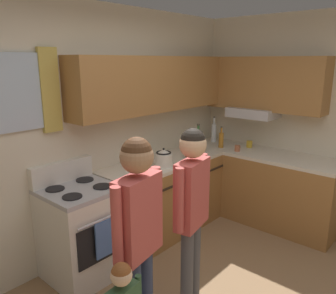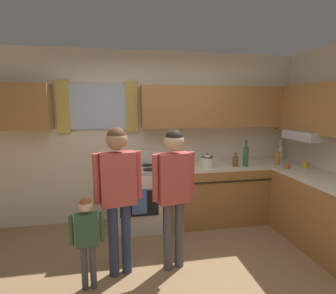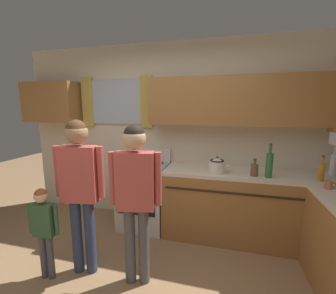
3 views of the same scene
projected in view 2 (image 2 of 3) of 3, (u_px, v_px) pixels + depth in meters
name	position (u px, v px, depth m)	size (l,w,h in m)	color
back_wall_unit	(159.00, 127.00, 3.96)	(4.60, 0.42, 2.60)	beige
kitchen_counter_run	(261.00, 199.00, 3.74)	(2.23, 1.97, 0.90)	#9E6B38
stove_oven	(138.00, 197.00, 3.78)	(0.64, 0.67, 1.10)	silver
bottle_tall_clear	(280.00, 152.00, 4.20)	(0.07, 0.07, 0.37)	silver
bottle_wine_green	(246.00, 156.00, 3.81)	(0.08, 0.08, 0.39)	#2D6633
bottle_squat_brown	(235.00, 161.00, 3.81)	(0.08, 0.08, 0.21)	brown
bottle_oil_amber	(278.00, 158.00, 3.92)	(0.06, 0.06, 0.29)	#B27223
mug_mustard_yellow	(306.00, 165.00, 3.70)	(0.12, 0.08, 0.09)	gold
cup_terracotta	(287.00, 166.00, 3.67)	(0.11, 0.07, 0.08)	#B76642
stovetop_kettle	(207.00, 161.00, 3.75)	(0.27, 0.20, 0.21)	silver
adult_holding_child	(118.00, 184.00, 2.62)	(0.49, 0.21, 1.58)	#2D3856
adult_in_plaid	(174.00, 183.00, 2.73)	(0.48, 0.22, 1.55)	#4C4C51
small_child	(87.00, 233.00, 2.46)	(0.32, 0.13, 0.94)	#4C4C56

